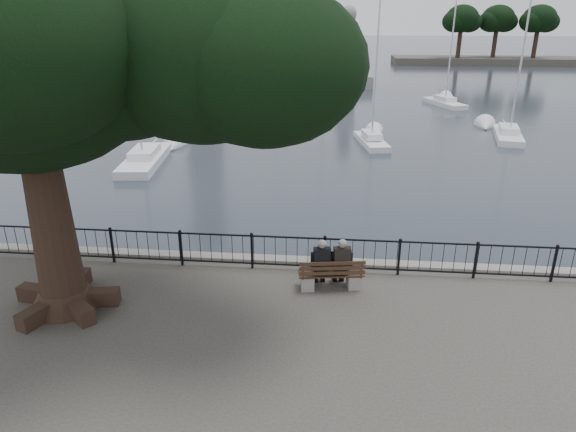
# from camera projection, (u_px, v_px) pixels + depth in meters

# --- Properties ---
(harbor) EXTENTS (260.00, 260.00, 1.20)m
(harbor) POSITION_uv_depth(u_px,v_px,m) (290.00, 277.00, 14.88)
(harbor) COLOR slate
(harbor) RESTS_ON ground
(railing) EXTENTS (22.06, 0.06, 1.00)m
(railing) POSITION_uv_depth(u_px,v_px,m) (288.00, 251.00, 14.03)
(railing) COLOR black
(railing) RESTS_ON ground
(bench) EXTENTS (1.72, 0.75, 0.88)m
(bench) POSITION_uv_depth(u_px,v_px,m) (331.00, 278.00, 13.14)
(bench) COLOR gray
(bench) RESTS_ON ground
(person_left) EXTENTS (0.45, 0.73, 1.39)m
(person_left) POSITION_uv_depth(u_px,v_px,m) (321.00, 265.00, 13.10)
(person_left) COLOR black
(person_left) RESTS_ON ground
(person_right) EXTENTS (0.45, 0.73, 1.39)m
(person_right) POSITION_uv_depth(u_px,v_px,m) (341.00, 264.00, 13.12)
(person_right) COLOR black
(person_right) RESTS_ON ground
(tree) EXTENTS (11.39, 7.95, 9.30)m
(tree) POSITION_uv_depth(u_px,v_px,m) (63.00, 40.00, 10.27)
(tree) COLOR black
(tree) RESTS_ON ground
(lion_monument) EXTENTS (5.80, 5.80, 8.61)m
(lion_monument) POSITION_uv_depth(u_px,v_px,m) (347.00, 67.00, 57.56)
(lion_monument) COLOR slate
(lion_monument) RESTS_ON ground
(sailboat_a) EXTENTS (2.45, 6.37, 12.00)m
(sailboat_a) POSITION_uv_depth(u_px,v_px,m) (145.00, 158.00, 27.89)
(sailboat_a) COLOR white
(sailboat_a) RESTS_ON ground
(sailboat_c) EXTENTS (2.13, 4.83, 9.88)m
(sailboat_c) POSITION_uv_depth(u_px,v_px,m) (371.00, 139.00, 32.08)
(sailboat_c) COLOR white
(sailboat_c) RESTS_ON ground
(sailboat_d) EXTENTS (2.57, 5.67, 9.40)m
(sailboat_d) POSITION_uv_depth(u_px,v_px,m) (508.00, 134.00, 33.61)
(sailboat_d) COLOR white
(sailboat_d) RESTS_ON ground
(sailboat_f) EXTENTS (2.04, 5.39, 10.39)m
(sailboat_f) POSITION_uv_depth(u_px,v_px,m) (323.00, 106.00, 43.55)
(sailboat_f) COLOR white
(sailboat_f) RESTS_ON ground
(sailboat_g) EXTENTS (3.26, 5.59, 10.90)m
(sailboat_g) POSITION_uv_depth(u_px,v_px,m) (445.00, 102.00, 45.78)
(sailboat_g) COLOR white
(sailboat_g) RESTS_ON ground
(sailboat_h) EXTENTS (3.62, 6.40, 13.14)m
(sailboat_h) POSITION_uv_depth(u_px,v_px,m) (277.00, 94.00, 50.10)
(sailboat_h) COLOR white
(sailboat_h) RESTS_ON ground
(far_shore) EXTENTS (30.00, 8.60, 9.18)m
(far_shore) POSITION_uv_depth(u_px,v_px,m) (493.00, 39.00, 82.09)
(far_shore) COLOR #3B3731
(far_shore) RESTS_ON ground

